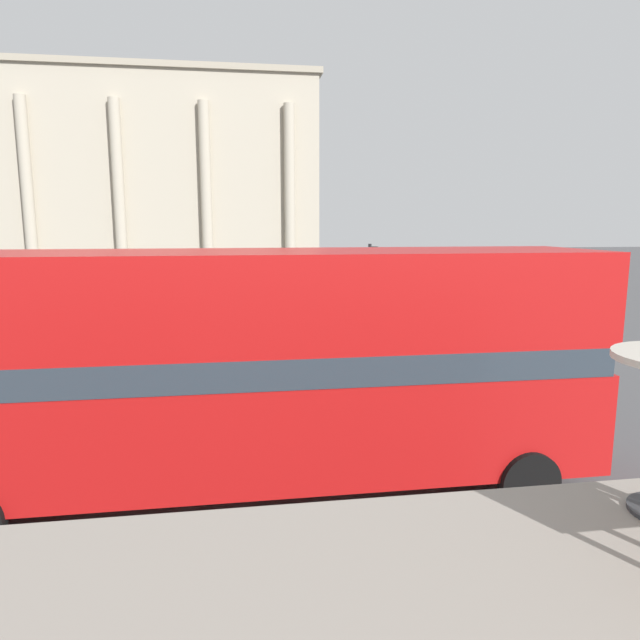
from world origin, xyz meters
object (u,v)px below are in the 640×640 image
Objects in this scene: traffic_light_near at (500,309)px; plaza_building_left at (169,177)px; pedestrian_blue at (461,326)px; car_maroon at (88,305)px; pedestrian_red at (388,281)px; pedestrian_yellow at (228,309)px; pedestrian_black at (274,295)px; traffic_light_mid at (371,280)px; double_decker_bus at (262,363)px.

plaza_building_left is at bearing 105.06° from traffic_light_near.
pedestrian_blue is at bearing -69.60° from plaza_building_left.
pedestrian_red is (16.43, 6.56, 0.27)m from car_maroon.
plaza_building_left reaches higher than car_maroon.
traffic_light_near is at bearing 54.07° from pedestrian_yellow.
traffic_light_near is 7.10m from pedestrian_blue.
traffic_light_near is at bearing 56.61° from pedestrian_blue.
traffic_light_near is (11.44, -42.51, -6.06)m from plaza_building_left.
pedestrian_red is 0.93× the size of pedestrian_black.
plaza_building_left is 14.63× the size of pedestrian_black.
car_maroon is at bearing 151.10° from pedestrian_black.
pedestrian_red is (4.62, 14.27, -1.49)m from traffic_light_mid.
traffic_light_near reaches higher than pedestrian_black.
traffic_light_near is 1.05× the size of traffic_light_mid.
pedestrian_black is at bearing -64.01° from car_maroon.
double_decker_bus is at bearing -151.45° from traffic_light_near.
pedestrian_yellow is 5.05m from pedestrian_black.
car_maroon is (-1.33, -26.52, -7.93)m from plaza_building_left.
plaza_building_left is at bearing 79.11° from pedestrian_black.
traffic_light_mid reaches higher than pedestrian_black.
traffic_light_mid is 2.06× the size of pedestrian_yellow.
double_decker_bus reaches higher than pedestrian_yellow.
traffic_light_mid is at bearing 96.60° from traffic_light_near.
pedestrian_yellow is at bearing 119.31° from traffic_light_near.
double_decker_bus is 12.19m from traffic_light_mid.
double_decker_bus is at bearing -112.09° from traffic_light_mid.
pedestrian_yellow reaches higher than car_maroon.
traffic_light_near reaches higher than pedestrian_red.
traffic_light_mid is 14.21m from car_maroon.
plaza_building_left is 28.94m from pedestrian_black.
pedestrian_red is at bearing 75.37° from double_decker_bus.
pedestrian_yellow is 1.10× the size of pedestrian_blue.
pedestrian_yellow is (-0.67, 14.07, -1.20)m from double_decker_bus.
double_decker_bus reaches higher than traffic_light_near.
pedestrian_black reaches higher than car_maroon.
traffic_light_near is 2.17× the size of pedestrian_black.
plaza_building_left is at bearing 107.02° from traffic_light_mid.
traffic_light_mid is at bearing -47.20° from pedestrian_blue.
car_maroon is at bearing 97.78° from pedestrian_red.
car_maroon is at bearing 128.60° from traffic_light_near.
car_maroon is (-12.76, 15.99, -1.87)m from traffic_light_near.
pedestrian_yellow reaches higher than pedestrian_blue.
traffic_light_mid is 15.07m from pedestrian_red.
traffic_light_near is 22.90m from pedestrian_red.
pedestrian_blue is (8.10, -4.41, -0.11)m from pedestrian_yellow.
double_decker_bus reaches higher than pedestrian_black.
double_decker_bus is 12.26m from pedestrian_blue.
pedestrian_blue is 10.71m from pedestrian_black.
traffic_light_near reaches higher than pedestrian_yellow.
pedestrian_red is at bearing -39.68° from car_maroon.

